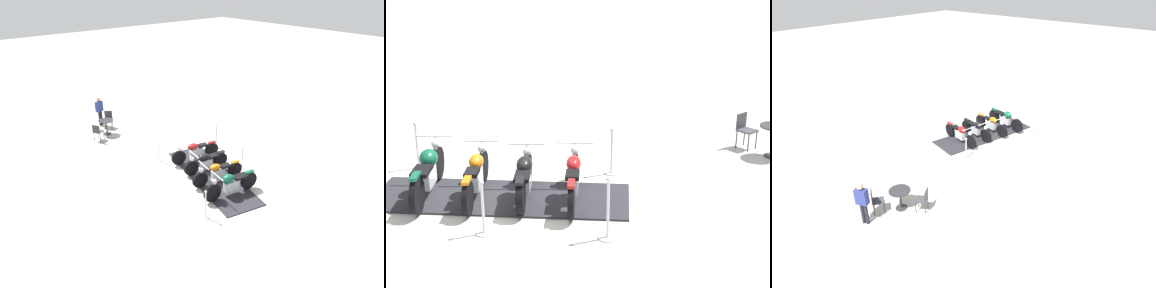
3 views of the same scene
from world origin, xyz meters
The scene contains 11 objects.
ground_plane centered at (0.00, 0.00, 0.00)m, with size 80.00×80.00×0.00m, color beige.
display_platform centered at (0.00, 0.00, 0.02)m, with size 5.11×1.65×0.04m, color #28282D.
motorcycle_maroon centered at (-0.31, -1.42, 0.50)m, with size 2.27×0.79×0.96m.
motorcycle_black centered at (-0.09, -0.48, 0.48)m, with size 2.05×0.75×0.94m.
motorcycle_copper centered at (0.15, 0.46, 0.48)m, with size 2.23×0.76×0.95m.
motorcycle_forest centered at (0.38, 1.41, 0.53)m, with size 2.33×0.77×1.03m.
stanchion_right_front centered at (0.90, -2.46, 0.37)m, with size 0.30×0.30×1.07m.
stanchion_left_front centered at (-1.93, -1.76, 0.36)m, with size 0.34×0.34×1.15m.
stanchion_right_rear centered at (1.93, 1.76, 0.40)m, with size 0.28×0.28×1.10m.
stanchion_left_mid centered at (-1.42, 0.35, 0.34)m, with size 0.31×0.31×1.02m.
cafe_chair_across_table centered at (2.01, -6.05, 0.51)m, with size 0.55×0.55×0.87m.
Camera 2 is at (-10.67, 0.20, 4.94)m, focal length 54.31 mm.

